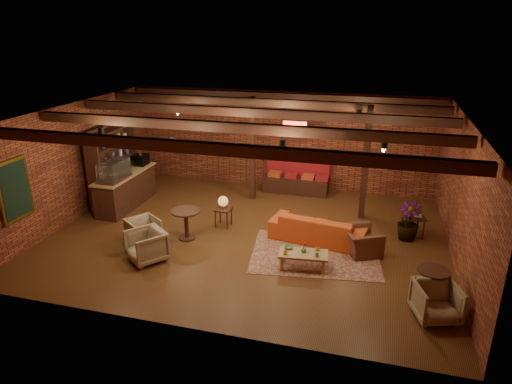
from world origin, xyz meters
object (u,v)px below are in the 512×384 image
(side_table_lamp, at_px, (223,204))
(armchair_a, at_px, (143,230))
(plant_tall, at_px, (413,184))
(round_table_left, at_px, (186,220))
(armchair_right, at_px, (361,237))
(side_table_book, at_px, (414,218))
(round_table_right, at_px, (432,281))
(armchair_far, at_px, (437,300))
(sofa, at_px, (318,228))
(armchair_b, at_px, (146,244))
(coffee_table, at_px, (303,254))

(side_table_lamp, bearing_deg, armchair_a, -136.60)
(side_table_lamp, distance_m, plant_tall, 4.90)
(side_table_lamp, xyz_separation_m, round_table_left, (-0.66, -0.96, -0.14))
(armchair_right, bearing_deg, side_table_book, -71.03)
(round_table_right, relative_size, armchair_far, 0.93)
(armchair_far, bearing_deg, sofa, 116.24)
(sofa, xyz_separation_m, armchair_a, (-4.21, -1.32, 0.01))
(armchair_b, xyz_separation_m, side_table_book, (6.03, 2.99, 0.12))
(round_table_left, bearing_deg, sofa, 13.31)
(round_table_left, bearing_deg, plant_tall, 14.83)
(coffee_table, relative_size, plant_tall, 0.38)
(armchair_b, distance_m, armchair_far, 6.32)
(side_table_lamp, relative_size, armchair_b, 1.06)
(coffee_table, bearing_deg, armchair_far, -23.86)
(round_table_left, bearing_deg, side_table_book, 16.56)
(armchair_right, bearing_deg, round_table_left, 68.76)
(coffee_table, height_order, round_table_left, round_table_left)
(round_table_left, relative_size, round_table_right, 1.06)
(armchair_b, xyz_separation_m, round_table_right, (6.25, -0.07, 0.08))
(sofa, xyz_separation_m, armchair_far, (2.58, -2.68, 0.04))
(side_table_lamp, distance_m, armchair_a, 2.21)
(round_table_left, distance_m, armchair_right, 4.37)
(armchair_a, height_order, round_table_right, round_table_right)
(armchair_far, relative_size, plant_tall, 0.26)
(side_table_book, bearing_deg, side_table_lamp, -171.92)
(side_table_lamp, relative_size, round_table_left, 1.12)
(round_table_left, xyz_separation_m, side_table_book, (5.60, 1.67, 0.00))
(round_table_left, distance_m, plant_tall, 5.74)
(round_table_right, height_order, armchair_far, armchair_far)
(coffee_table, height_order, side_table_lamp, side_table_lamp)
(sofa, distance_m, armchair_b, 4.26)
(round_table_left, distance_m, armchair_a, 1.09)
(armchair_a, relative_size, armchair_b, 0.89)
(round_table_right, bearing_deg, sofa, 139.53)
(sofa, bearing_deg, coffee_table, 93.67)
(armchair_right, xyz_separation_m, plant_tall, (1.11, 1.05, 1.10))
(round_table_left, height_order, armchair_right, armchair_right)
(armchair_right, bearing_deg, coffee_table, 105.59)
(coffee_table, xyz_separation_m, round_table_left, (-3.14, 0.70, 0.19))
(plant_tall, bearing_deg, side_table_book, 57.22)
(coffee_table, height_order, plant_tall, plant_tall)
(round_table_left, bearing_deg, armchair_far, -18.01)
(coffee_table, distance_m, armchair_far, 2.98)
(sofa, relative_size, side_table_lamp, 2.78)
(plant_tall, bearing_deg, sofa, -162.92)
(side_table_book, bearing_deg, armchair_b, -153.64)
(plant_tall, bearing_deg, armchair_b, -154.82)
(armchair_right, height_order, side_table_book, armchair_right)
(sofa, distance_m, round_table_right, 3.34)
(armchair_far, bearing_deg, armchair_right, 105.52)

